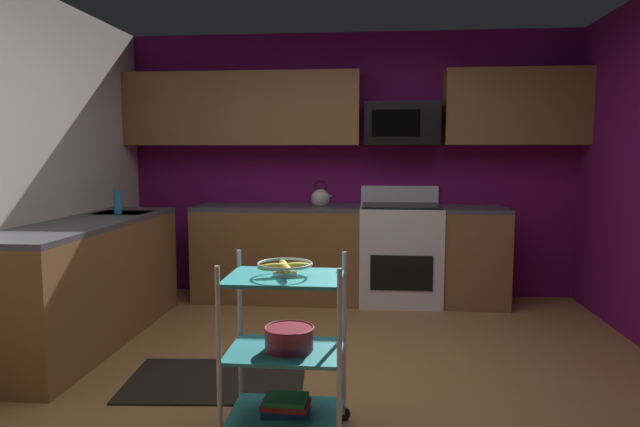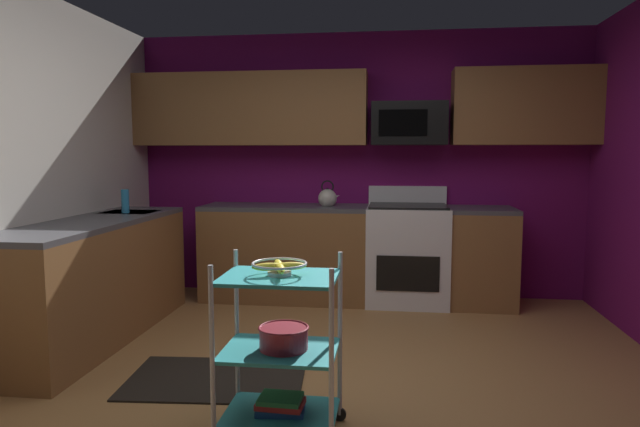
{
  "view_description": "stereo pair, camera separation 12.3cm",
  "coord_description": "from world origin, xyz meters",
  "px_view_note": "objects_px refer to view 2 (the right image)",
  "views": [
    {
      "loc": [
        0.23,
        -3.21,
        1.43
      ],
      "look_at": [
        -0.1,
        0.23,
        1.05
      ],
      "focal_mm": 31.4,
      "sensor_mm": 36.0,
      "label": 1
    },
    {
      "loc": [
        0.35,
        -3.2,
        1.43
      ],
      "look_at": [
        -0.1,
        0.23,
        1.05
      ],
      "focal_mm": 31.4,
      "sensor_mm": 36.0,
      "label": 2
    }
  ],
  "objects_px": {
    "dish_soap_bottle": "(125,201)",
    "kettle": "(328,198)",
    "fruit_bowl": "(279,266)",
    "book_stack": "(280,404)",
    "rolling_cart": "(280,350)",
    "microwave": "(409,124)",
    "oven_range": "(407,253)",
    "mixing_bowl_large": "(284,337)"
  },
  "relations": [
    {
      "from": "mixing_bowl_large",
      "to": "dish_soap_bottle",
      "type": "height_order",
      "value": "dish_soap_bottle"
    },
    {
      "from": "oven_range",
      "to": "book_stack",
      "type": "xyz_separation_m",
      "value": [
        -0.69,
        -2.67,
        -0.31
      ]
    },
    {
      "from": "fruit_bowl",
      "to": "kettle",
      "type": "bearing_deg",
      "value": 91.58
    },
    {
      "from": "microwave",
      "to": "kettle",
      "type": "distance_m",
      "value": 1.04
    },
    {
      "from": "rolling_cart",
      "to": "mixing_bowl_large",
      "type": "height_order",
      "value": "rolling_cart"
    },
    {
      "from": "book_stack",
      "to": "dish_soap_bottle",
      "type": "height_order",
      "value": "dish_soap_bottle"
    },
    {
      "from": "book_stack",
      "to": "mixing_bowl_large",
      "type": "bearing_deg",
      "value": 0.0
    },
    {
      "from": "rolling_cart",
      "to": "fruit_bowl",
      "type": "bearing_deg",
      "value": 90.0
    },
    {
      "from": "rolling_cart",
      "to": "book_stack",
      "type": "xyz_separation_m",
      "value": [
        -0.0,
        0.0,
        -0.28
      ]
    },
    {
      "from": "fruit_bowl",
      "to": "dish_soap_bottle",
      "type": "distance_m",
      "value": 2.48
    },
    {
      "from": "microwave",
      "to": "rolling_cart",
      "type": "xyz_separation_m",
      "value": [
        -0.69,
        -2.77,
        -1.25
      ]
    },
    {
      "from": "mixing_bowl_large",
      "to": "book_stack",
      "type": "bearing_deg",
      "value": -180.0
    },
    {
      "from": "rolling_cart",
      "to": "fruit_bowl",
      "type": "distance_m",
      "value": 0.42
    },
    {
      "from": "book_stack",
      "to": "oven_range",
      "type": "bearing_deg",
      "value": 75.54
    },
    {
      "from": "microwave",
      "to": "fruit_bowl",
      "type": "bearing_deg",
      "value": -103.92
    },
    {
      "from": "oven_range",
      "to": "microwave",
      "type": "height_order",
      "value": "microwave"
    },
    {
      "from": "rolling_cart",
      "to": "mixing_bowl_large",
      "type": "xyz_separation_m",
      "value": [
        0.02,
        0.0,
        0.07
      ]
    },
    {
      "from": "dish_soap_bottle",
      "to": "kettle",
      "type": "bearing_deg",
      "value": 27.9
    },
    {
      "from": "mixing_bowl_large",
      "to": "dish_soap_bottle",
      "type": "xyz_separation_m",
      "value": [
        -1.71,
        1.81,
        0.5
      ]
    },
    {
      "from": "kettle",
      "to": "rolling_cart",
      "type": "bearing_deg",
      "value": -88.42
    },
    {
      "from": "oven_range",
      "to": "mixing_bowl_large",
      "type": "bearing_deg",
      "value": -104.08
    },
    {
      "from": "book_stack",
      "to": "kettle",
      "type": "height_order",
      "value": "kettle"
    },
    {
      "from": "rolling_cart",
      "to": "microwave",
      "type": "bearing_deg",
      "value": 76.08
    },
    {
      "from": "book_stack",
      "to": "kettle",
      "type": "distance_m",
      "value": 2.79
    },
    {
      "from": "mixing_bowl_large",
      "to": "book_stack",
      "type": "xyz_separation_m",
      "value": [
        -0.02,
        -0.0,
        -0.35
      ]
    },
    {
      "from": "oven_range",
      "to": "fruit_bowl",
      "type": "height_order",
      "value": "oven_range"
    },
    {
      "from": "microwave",
      "to": "book_stack",
      "type": "bearing_deg",
      "value": -103.92
    },
    {
      "from": "rolling_cart",
      "to": "book_stack",
      "type": "relative_size",
      "value": 3.62
    },
    {
      "from": "rolling_cart",
      "to": "dish_soap_bottle",
      "type": "distance_m",
      "value": 2.54
    },
    {
      "from": "rolling_cart",
      "to": "fruit_bowl",
      "type": "height_order",
      "value": "rolling_cart"
    },
    {
      "from": "book_stack",
      "to": "kettle",
      "type": "bearing_deg",
      "value": 91.58
    },
    {
      "from": "fruit_bowl",
      "to": "microwave",
      "type": "bearing_deg",
      "value": 76.08
    },
    {
      "from": "microwave",
      "to": "mixing_bowl_large",
      "type": "bearing_deg",
      "value": -103.56
    },
    {
      "from": "rolling_cart",
      "to": "dish_soap_bottle",
      "type": "height_order",
      "value": "dish_soap_bottle"
    },
    {
      "from": "oven_range",
      "to": "book_stack",
      "type": "bearing_deg",
      "value": -104.46
    },
    {
      "from": "kettle",
      "to": "fruit_bowl",
      "type": "bearing_deg",
      "value": -88.42
    },
    {
      "from": "rolling_cart",
      "to": "dish_soap_bottle",
      "type": "xyz_separation_m",
      "value": [
        -1.69,
        1.81,
        0.57
      ]
    },
    {
      "from": "microwave",
      "to": "book_stack",
      "type": "xyz_separation_m",
      "value": [
        -0.69,
        -2.77,
        -1.53
      ]
    },
    {
      "from": "book_stack",
      "to": "microwave",
      "type": "bearing_deg",
      "value": 76.08
    },
    {
      "from": "microwave",
      "to": "kettle",
      "type": "bearing_deg",
      "value": -171.89
    },
    {
      "from": "fruit_bowl",
      "to": "dish_soap_bottle",
      "type": "xyz_separation_m",
      "value": [
        -1.69,
        1.81,
        0.14
      ]
    },
    {
      "from": "mixing_bowl_large",
      "to": "dish_soap_bottle",
      "type": "relative_size",
      "value": 1.26
    }
  ]
}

